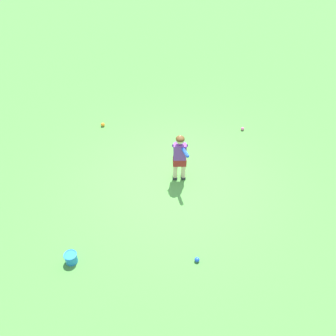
# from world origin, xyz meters

# --- Properties ---
(ground_plane) EXTENTS (40.00, 40.00, 0.00)m
(ground_plane) POSITION_xyz_m (0.00, 0.00, 0.00)
(ground_plane) COLOR #519942
(child_batter) EXTENTS (0.60, 0.35, 1.08)m
(child_batter) POSITION_xyz_m (0.00, -0.10, 0.65)
(child_batter) COLOR #232328
(child_batter) RESTS_ON ground
(play_ball_behind_batter) EXTENTS (0.08, 0.08, 0.08)m
(play_ball_behind_batter) POSITION_xyz_m (0.36, -2.46, 0.04)
(play_ball_behind_batter) COLOR pink
(play_ball_behind_batter) RESTS_ON ground
(play_ball_midfield) EXTENTS (0.08, 0.08, 0.08)m
(play_ball_midfield) POSITION_xyz_m (-1.72, 1.00, 0.04)
(play_ball_midfield) COLOR blue
(play_ball_midfield) RESTS_ON ground
(play_ball_far_left) EXTENTS (0.10, 0.10, 0.10)m
(play_ball_far_left) POSITION_xyz_m (2.68, 0.12, 0.05)
(play_ball_far_left) COLOR orange
(play_ball_far_left) RESTS_ON ground
(toy_bucket) EXTENTS (0.22, 0.22, 0.19)m
(toy_bucket) POSITION_xyz_m (-0.41, 2.59, 0.10)
(toy_bucket) COLOR #2884DB
(toy_bucket) RESTS_ON ground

